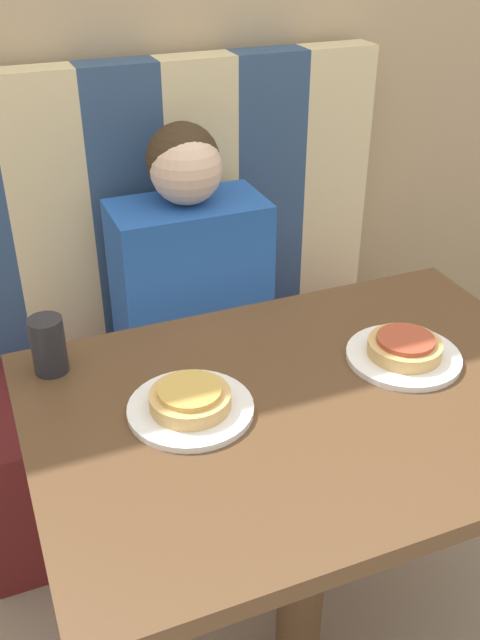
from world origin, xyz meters
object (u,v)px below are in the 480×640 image
at_px(pizza_left, 190,398).
at_px(pizza_right, 405,346).
at_px(plate_right, 403,356).
at_px(plate_left, 191,409).
at_px(drinking_cup, 48,345).
at_px(person, 189,256).

distance_m(pizza_left, pizza_right, 0.43).
xyz_separation_m(plate_right, pizza_right, (-0.00, -0.00, 0.02)).
height_order(plate_left, drinking_cup, drinking_cup).
xyz_separation_m(pizza_left, pizza_right, (0.43, 0.00, 0.00)).
distance_m(person, pizza_right, 0.69).
xyz_separation_m(plate_right, pizza_left, (-0.43, -0.00, 0.02)).
bearing_deg(person, plate_right, -71.81).
height_order(person, plate_right, person).
bearing_deg(person, drinking_cup, -133.47).
relative_size(pizza_left, pizza_right, 1.00).
xyz_separation_m(plate_left, pizza_left, (0.00, -0.00, 0.02)).
height_order(person, drinking_cup, person).
xyz_separation_m(pizza_left, drinking_cup, (-0.20, 0.22, 0.03)).
bearing_deg(person, plate_left, -108.19).
distance_m(pizza_right, drinking_cup, 0.67).
distance_m(plate_left, pizza_left, 0.02).
bearing_deg(pizza_right, drinking_cup, 161.16).
bearing_deg(pizza_left, plate_left, 165.96).
bearing_deg(plate_left, pizza_left, -14.04).
relative_size(person, drinking_cup, 5.76).
relative_size(person, plate_left, 2.91).
height_order(person, plate_left, person).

